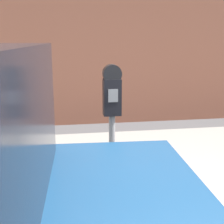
# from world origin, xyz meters

# --- Properties ---
(sidewalk) EXTENTS (24.00, 2.80, 0.15)m
(sidewalk) POSITION_xyz_m (0.00, 2.20, 0.07)
(sidewalk) COLOR #ADAAA3
(sidewalk) RESTS_ON ground_plane
(parking_meter) EXTENTS (0.18, 0.13, 1.41)m
(parking_meter) POSITION_xyz_m (-0.13, 1.24, 1.12)
(parking_meter) COLOR gray
(parking_meter) RESTS_ON sidewalk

